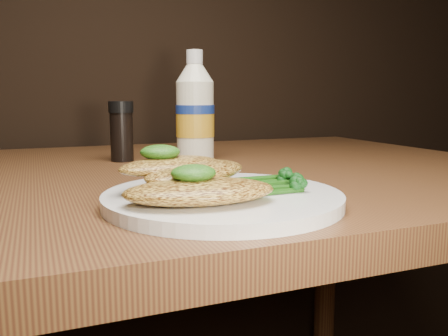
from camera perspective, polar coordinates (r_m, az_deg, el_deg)
name	(u,v)px	position (r m, az deg, el deg)	size (l,w,h in m)	color
plate	(223,198)	(0.51, -0.15, -3.68)	(0.26, 0.26, 0.01)	white
chicken_front	(200,191)	(0.45, -2.95, -2.82)	(0.15, 0.08, 0.02)	gold
chicken_mid	(196,172)	(0.52, -3.35, -0.51)	(0.14, 0.07, 0.02)	gold
chicken_back	(171,166)	(0.52, -6.47, 0.30)	(0.13, 0.06, 0.02)	gold
pesto_front	(193,173)	(0.45, -3.73, -0.61)	(0.04, 0.04, 0.02)	black
pesto_back	(160,152)	(0.52, -7.74, 1.92)	(0.04, 0.04, 0.02)	black
broccolini_bundle	(259,182)	(0.52, 4.31, -1.70)	(0.12, 0.10, 0.02)	#1B4D11
mayo_bottle	(195,106)	(0.85, -3.53, 7.52)	(0.07, 0.07, 0.20)	#F3EECE
pepper_grinder	(122,131)	(0.85, -12.29, 4.35)	(0.04, 0.04, 0.11)	black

